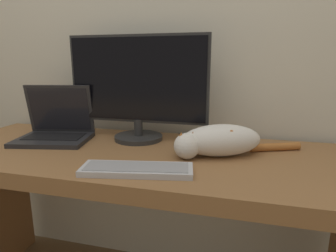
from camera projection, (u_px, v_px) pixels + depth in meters
wall_back at (164, 29)px, 1.40m from camera, size 6.40×0.06×2.60m
desk at (140, 185)px, 1.19m from camera, size 1.80×0.65×0.78m
monitor at (138, 87)px, 1.28m from camera, size 0.66×0.23×0.48m
laptop at (56, 129)px, 1.31m from camera, size 0.36×0.30×0.25m
external_keyboard at (137, 169)px, 0.93m from camera, size 0.39×0.18×0.02m
cat at (219, 140)px, 1.09m from camera, size 0.49×0.30×0.12m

